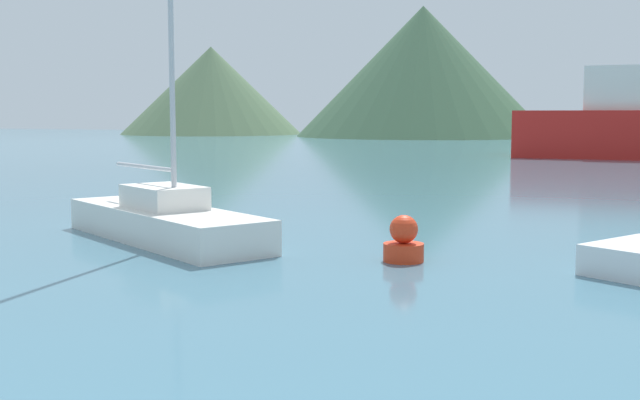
{
  "coord_description": "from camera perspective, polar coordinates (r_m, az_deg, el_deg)",
  "views": [
    {
      "loc": [
        5.56,
        -0.35,
        2.88
      ],
      "look_at": [
        -0.75,
        14.0,
        1.2
      ],
      "focal_mm": 45.0,
      "sensor_mm": 36.0,
      "label": 1
    }
  ],
  "objects": [
    {
      "name": "buoy_marker",
      "position": [
        15.83,
        5.97,
        -3.01
      ],
      "size": [
        0.8,
        0.8,
        0.92
      ],
      "color": "red",
      "rests_on": "ground_plane"
    },
    {
      "name": "hill_west",
      "position": [
        117.89,
        -7.73,
        7.72
      ],
      "size": [
        26.04,
        26.04,
        12.55
      ],
      "color": "#4C6647",
      "rests_on": "ground_plane"
    },
    {
      "name": "sailboat_middle",
      "position": [
        18.63,
        -10.99,
        -1.24
      ],
      "size": [
        6.75,
        4.84,
        11.12
      ],
      "rotation": [
        0.0,
        0.0,
        -0.5
      ],
      "color": "white",
      "rests_on": "ground_plane"
    },
    {
      "name": "hill_central",
      "position": [
        105.9,
        7.3,
        9.05
      ],
      "size": [
        32.71,
        32.71,
        16.73
      ],
      "color": "#38563D",
      "rests_on": "ground_plane"
    }
  ]
}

